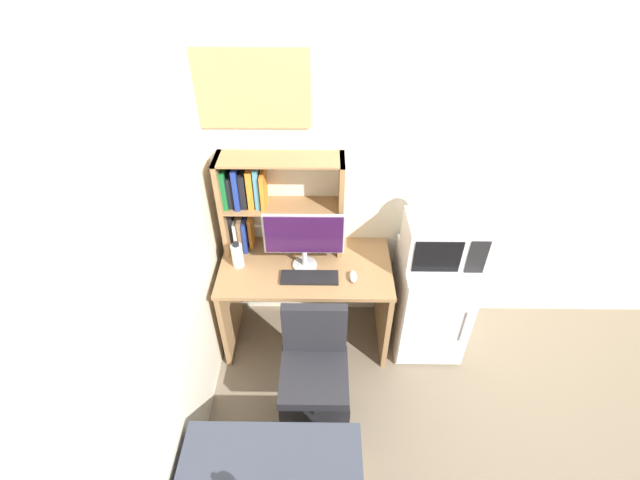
# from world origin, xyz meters

# --- Properties ---
(wall_back) EXTENTS (6.40, 0.04, 2.60)m
(wall_back) POSITION_xyz_m (0.40, 0.02, 1.30)
(wall_back) COLOR silver
(wall_back) RESTS_ON ground_plane
(wall_left) EXTENTS (0.04, 4.40, 2.60)m
(wall_left) POSITION_xyz_m (-1.62, -1.60, 1.30)
(wall_left) COLOR silver
(wall_left) RESTS_ON ground_plane
(desk) EXTENTS (1.17, 0.63, 0.75)m
(desk) POSITION_xyz_m (-0.96, -0.31, 0.52)
(desk) COLOR #997047
(desk) RESTS_ON ground_plane
(hutch_bookshelf) EXTENTS (0.82, 0.23, 0.71)m
(hutch_bookshelf) POSITION_xyz_m (-1.25, -0.11, 1.15)
(hutch_bookshelf) COLOR #997047
(hutch_bookshelf) RESTS_ON desk
(monitor) EXTENTS (0.53, 0.17, 0.43)m
(monitor) POSITION_xyz_m (-0.97, -0.31, 1.00)
(monitor) COLOR #B7B7BC
(monitor) RESTS_ON desk
(keyboard) EXTENTS (0.38, 0.13, 0.02)m
(keyboard) POSITION_xyz_m (-0.93, -0.44, 0.76)
(keyboard) COLOR black
(keyboard) RESTS_ON desk
(computer_mouse) EXTENTS (0.05, 0.11, 0.04)m
(computer_mouse) POSITION_xyz_m (-0.64, -0.44, 0.77)
(computer_mouse) COLOR silver
(computer_mouse) RESTS_ON desk
(water_bottle) EXTENTS (0.08, 0.08, 0.19)m
(water_bottle) POSITION_xyz_m (-1.42, -0.31, 0.84)
(water_bottle) COLOR silver
(water_bottle) RESTS_ON desk
(mini_fridge) EXTENTS (0.49, 0.56, 0.82)m
(mini_fridge) POSITION_xyz_m (-0.06, -0.31, 0.41)
(mini_fridge) COLOR white
(mini_fridge) RESTS_ON ground_plane
(microwave) EXTENTS (0.50, 0.34, 0.32)m
(microwave) POSITION_xyz_m (-0.06, -0.30, 0.98)
(microwave) COLOR silver
(microwave) RESTS_ON mini_fridge
(desk_fan) EXTENTS (0.18, 0.11, 0.29)m
(desk_fan) POSITION_xyz_m (-0.03, -0.31, 1.30)
(desk_fan) COLOR silver
(desk_fan) RESTS_ON microwave
(desk_chair) EXTENTS (0.48, 0.48, 0.86)m
(desk_chair) POSITION_xyz_m (-0.89, -0.92, 0.38)
(desk_chair) COLOR black
(desk_chair) RESTS_ON ground_plane
(wall_corkboard) EXTENTS (0.79, 0.02, 0.47)m
(wall_corkboard) POSITION_xyz_m (-1.32, -0.01, 1.86)
(wall_corkboard) COLOR tan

